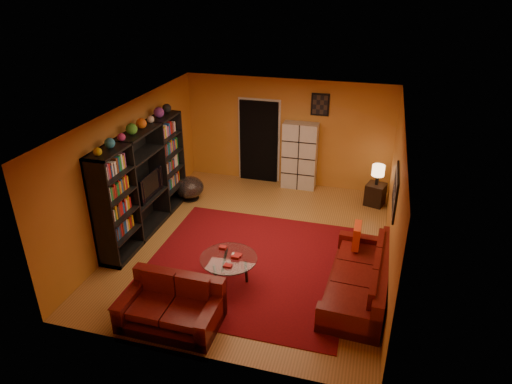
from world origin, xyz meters
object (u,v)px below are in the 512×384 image
(entertainment_unit, at_px, (143,182))
(storage_cabinet, at_px, (300,156))
(sofa, at_px, (363,279))
(table_lamp, at_px, (378,171))
(tv, at_px, (147,184))
(loveseat, at_px, (173,305))
(side_table, at_px, (375,194))
(coffee_table, at_px, (229,260))
(bowl_chair, at_px, (189,188))

(entertainment_unit, relative_size, storage_cabinet, 1.84)
(sofa, bearing_deg, table_lamp, 91.68)
(tv, xyz_separation_m, storage_cabinet, (2.58, 2.75, -0.16))
(tv, distance_m, sofa, 4.54)
(sofa, height_order, table_lamp, table_lamp)
(sofa, relative_size, loveseat, 1.58)
(storage_cabinet, bearing_deg, entertainment_unit, -133.34)
(entertainment_unit, height_order, storage_cabinet, entertainment_unit)
(tv, height_order, side_table, tv)
(coffee_table, height_order, side_table, side_table)
(tv, bearing_deg, coffee_table, -121.99)
(entertainment_unit, xyz_separation_m, loveseat, (1.69, -2.42, -0.76))
(sofa, bearing_deg, bowl_chair, 151.89)
(tv, relative_size, table_lamp, 1.92)
(tv, distance_m, loveseat, 3.04)
(tv, distance_m, storage_cabinet, 3.77)
(coffee_table, relative_size, table_lamp, 2.09)
(entertainment_unit, relative_size, table_lamp, 6.47)
(sofa, bearing_deg, loveseat, -149.61)
(loveseat, xyz_separation_m, coffee_table, (0.51, 1.13, 0.16))
(loveseat, distance_m, coffee_table, 1.25)
(tv, bearing_deg, storage_cabinet, -43.22)
(tv, xyz_separation_m, coffee_table, (2.15, -1.34, -0.53))
(loveseat, bearing_deg, entertainment_unit, 35.42)
(coffee_table, distance_m, table_lamp, 4.30)
(bowl_chair, bearing_deg, entertainment_unit, -102.01)
(sofa, xyz_separation_m, loveseat, (-2.73, -1.42, 0.00))
(loveseat, xyz_separation_m, side_table, (2.80, 4.76, -0.04))
(loveseat, height_order, coffee_table, loveseat)
(loveseat, height_order, side_table, loveseat)
(tv, relative_size, storage_cabinet, 0.55)
(side_table, bearing_deg, tv, -152.75)
(entertainment_unit, distance_m, bowl_chair, 1.68)
(sofa, distance_m, coffee_table, 2.24)
(table_lamp, bearing_deg, coffee_table, -122.20)
(coffee_table, xyz_separation_m, storage_cabinet, (0.43, 4.09, 0.37))
(storage_cabinet, bearing_deg, sofa, -64.95)
(storage_cabinet, relative_size, table_lamp, 3.52)
(sofa, xyz_separation_m, coffee_table, (-2.21, -0.29, 0.16))
(tv, height_order, bowl_chair, tv)
(storage_cabinet, xyz_separation_m, side_table, (1.85, -0.46, -0.56))
(tv, height_order, storage_cabinet, storage_cabinet)
(side_table, distance_m, table_lamp, 0.58)
(side_table, bearing_deg, entertainment_unit, -152.47)
(tv, height_order, table_lamp, tv)
(entertainment_unit, bearing_deg, table_lamp, 27.53)
(tv, relative_size, coffee_table, 0.92)
(entertainment_unit, distance_m, side_table, 5.12)
(table_lamp, bearing_deg, loveseat, -120.48)
(loveseat, xyz_separation_m, storage_cabinet, (0.95, 5.22, 0.53))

